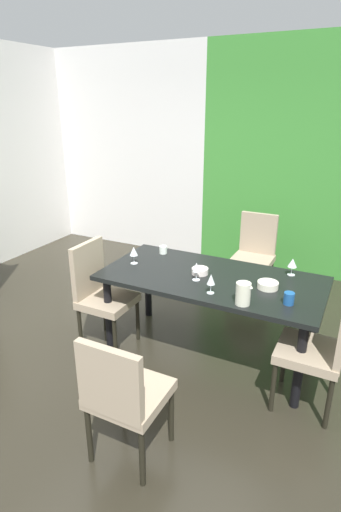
{
  "coord_description": "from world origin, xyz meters",
  "views": [
    {
      "loc": [
        1.78,
        -2.52,
        2.14
      ],
      "look_at": [
        0.28,
        0.46,
        0.85
      ],
      "focal_mm": 28.0,
      "sensor_mm": 36.0,
      "label": 1
    }
  ],
  "objects": [
    {
      "name": "chair_head_near",
      "position": [
        0.66,
        -0.92,
        0.52
      ],
      "size": [
        0.44,
        0.44,
        0.9
      ],
      "color": "tan",
      "rests_on": "ground_plane"
    },
    {
      "name": "pitcher_corner",
      "position": [
        1.08,
        0.04,
        0.84
      ],
      "size": [
        0.12,
        0.11,
        0.17
      ],
      "color": "silver",
      "rests_on": "dining_table"
    },
    {
      "name": "wine_glass_rear",
      "position": [
        1.3,
        0.74,
        0.86
      ],
      "size": [
        0.08,
        0.08,
        0.15
      ],
      "color": "silver",
      "rests_on": "dining_table"
    },
    {
      "name": "wine_glass_left",
      "position": [
        0.81,
        0.1,
        0.87
      ],
      "size": [
        0.06,
        0.06,
        0.16
      ],
      "color": "silver",
      "rests_on": "dining_table"
    },
    {
      "name": "garden_window_panel",
      "position": [
        1.27,
        2.67,
        1.44
      ],
      "size": [
        3.13,
        0.1,
        2.89
      ],
      "primitive_type": "cube",
      "color": "#3D8D35",
      "rests_on": "ground_plane"
    },
    {
      "name": "ground_plane",
      "position": [
        0.0,
        0.0,
        -0.01
      ],
      "size": [
        5.67,
        5.43,
        0.02
      ],
      "primitive_type": "cube",
      "color": "#2B271D"
    },
    {
      "name": "wine_glass_near_window",
      "position": [
        0.61,
        0.28,
        0.87
      ],
      "size": [
        0.06,
        0.06,
        0.15
      ],
      "color": "silver",
      "rests_on": "dining_table"
    },
    {
      "name": "serving_bowl_east",
      "position": [
        0.59,
        0.41,
        0.78
      ],
      "size": [
        0.14,
        0.14,
        0.05
      ],
      "primitive_type": "cylinder",
      "color": "white",
      "rests_on": "dining_table"
    },
    {
      "name": "dining_table",
      "position": [
        0.7,
        0.4,
        0.67
      ],
      "size": [
        1.86,
        0.91,
        0.76
      ],
      "color": "black",
      "rests_on": "ground_plane"
    },
    {
      "name": "chair_left_near",
      "position": [
        -0.26,
        0.11,
        0.54
      ],
      "size": [
        0.45,
        0.44,
        0.98
      ],
      "rotation": [
        0.0,
        0.0,
        -1.57
      ],
      "color": "tan",
      "rests_on": "ground_plane"
    },
    {
      "name": "cup_south",
      "position": [
        1.38,
        0.19,
        0.8
      ],
      "size": [
        0.08,
        0.08,
        0.09
      ],
      "primitive_type": "cylinder",
      "color": "#1E5298",
      "rests_on": "dining_table"
    },
    {
      "name": "wine_glass_right",
      "position": [
        -0.04,
        0.36,
        0.87
      ],
      "size": [
        0.07,
        0.07,
        0.16
      ],
      "color": "silver",
      "rests_on": "dining_table"
    },
    {
      "name": "chair_head_far",
      "position": [
        0.71,
        1.73,
        0.54
      ],
      "size": [
        0.44,
        0.45,
        0.96
      ],
      "rotation": [
        0.0,
        0.0,
        3.14
      ],
      "color": "tan",
      "rests_on": "ground_plane"
    },
    {
      "name": "serving_bowl_front",
      "position": [
        1.18,
        0.39,
        0.78
      ],
      "size": [
        0.17,
        0.17,
        0.05
      ],
      "primitive_type": "cylinder",
      "color": "white",
      "rests_on": "dining_table"
    },
    {
      "name": "back_panel_interior",
      "position": [
        -1.57,
        2.67,
        1.44
      ],
      "size": [
        2.54,
        0.1,
        2.89
      ],
      "primitive_type": "cube",
      "color": "silver",
      "rests_on": "ground_plane"
    },
    {
      "name": "cup_near_shelf",
      "position": [
        0.07,
        0.71,
        0.79
      ],
      "size": [
        0.08,
        0.08,
        0.07
      ],
      "primitive_type": "cylinder",
      "color": "white",
      "rests_on": "dining_table"
    },
    {
      "name": "chair_right_near",
      "position": [
        1.66,
        0.11,
        0.56
      ],
      "size": [
        0.44,
        0.44,
        1.02
      ],
      "rotation": [
        0.0,
        0.0,
        1.57
      ],
      "color": "tan",
      "rests_on": "ground_plane"
    }
  ]
}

